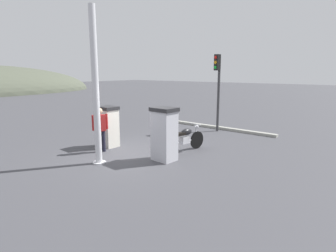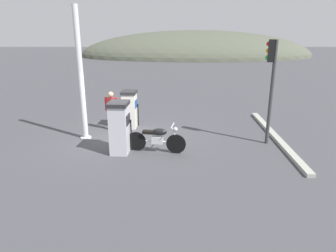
# 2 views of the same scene
# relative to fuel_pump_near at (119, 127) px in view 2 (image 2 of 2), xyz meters

# --- Properties ---
(ground_plane) EXTENTS (120.00, 120.00, 0.00)m
(ground_plane) POSITION_rel_fuel_pump_near_xyz_m (-0.05, 1.35, -0.87)
(ground_plane) COLOR #424247
(fuel_pump_near) EXTENTS (0.70, 0.81, 1.71)m
(fuel_pump_near) POSITION_rel_fuel_pump_near_xyz_m (0.00, 0.00, 0.00)
(fuel_pump_near) COLOR silver
(fuel_pump_near) RESTS_ON ground
(fuel_pump_far) EXTENTS (0.66, 0.70, 1.53)m
(fuel_pump_far) POSITION_rel_fuel_pump_near_xyz_m (0.00, 2.69, -0.09)
(fuel_pump_far) COLOR silver
(fuel_pump_far) RESTS_ON ground
(motorcycle_near_pump) EXTENTS (1.95, 0.66, 0.96)m
(motorcycle_near_pump) POSITION_rel_fuel_pump_near_xyz_m (1.20, 0.06, -0.38)
(motorcycle_near_pump) COLOR black
(motorcycle_near_pump) RESTS_ON ground
(attendant_person) EXTENTS (0.57, 0.31, 1.56)m
(attendant_person) POSITION_rel_fuel_pump_near_xyz_m (-0.67, 2.35, 0.02)
(attendant_person) COLOR #1E1E2D
(attendant_person) RESTS_ON ground
(roadside_traffic_light) EXTENTS (0.40, 0.29, 3.57)m
(roadside_traffic_light) POSITION_rel_fuel_pump_near_xyz_m (4.99, 0.89, 1.58)
(roadside_traffic_light) COLOR #38383A
(roadside_traffic_light) RESTS_ON ground
(canopy_support_pole) EXTENTS (0.40, 0.40, 4.68)m
(canopy_support_pole) POSITION_rel_fuel_pump_near_xyz_m (-1.51, 1.40, 1.40)
(canopy_support_pole) COLOR silver
(canopy_support_pole) RESTS_ON ground
(road_edge_kerb) EXTENTS (0.40, 6.37, 0.12)m
(road_edge_kerb) POSITION_rel_fuel_pump_near_xyz_m (5.55, 1.35, -0.81)
(road_edge_kerb) COLOR #9E9E93
(road_edge_kerb) RESTS_ON ground
(distant_hill_main) EXTENTS (33.86, 18.07, 7.42)m
(distant_hill_main) POSITION_rel_fuel_pump_near_xyz_m (5.64, 37.25, -0.87)
(distant_hill_main) COLOR #4C5142
(distant_hill_main) RESTS_ON ground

